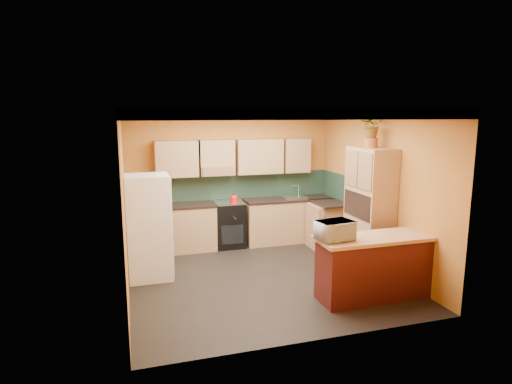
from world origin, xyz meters
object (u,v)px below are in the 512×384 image
(stove, at_px, (229,224))
(breakfast_bar, at_px, (379,268))
(microwave, at_px, (335,231))
(pantry, at_px, (369,210))
(fridge, at_px, (149,227))
(base_cabinets_back, at_px, (258,223))

(stove, relative_size, breakfast_bar, 0.51)
(stove, bearing_deg, microwave, -75.45)
(stove, bearing_deg, breakfast_bar, -63.35)
(breakfast_bar, distance_m, microwave, 0.97)
(stove, height_order, pantry, pantry)
(stove, relative_size, microwave, 1.85)
(fridge, distance_m, microwave, 3.00)
(base_cabinets_back, distance_m, fridge, 2.61)
(pantry, distance_m, breakfast_bar, 1.30)
(fridge, bearing_deg, breakfast_bar, -29.33)
(base_cabinets_back, height_order, fridge, fridge)
(fridge, xyz_separation_m, microwave, (2.41, -1.77, 0.22))
(stove, relative_size, fridge, 0.54)
(fridge, relative_size, pantry, 0.81)
(base_cabinets_back, distance_m, microwave, 3.10)
(breakfast_bar, relative_size, microwave, 3.67)
(fridge, bearing_deg, microwave, -36.24)
(base_cabinets_back, relative_size, pantry, 1.74)
(base_cabinets_back, distance_m, breakfast_bar, 3.17)
(pantry, height_order, breakfast_bar, pantry)
(fridge, relative_size, microwave, 3.46)
(base_cabinets_back, bearing_deg, pantry, -55.68)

